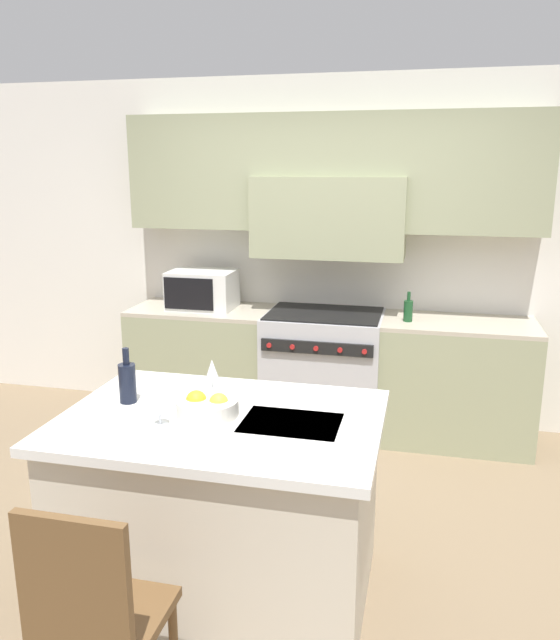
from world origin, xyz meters
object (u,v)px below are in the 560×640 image
Objects in this scene: microwave at (202,290)px; island_chair at (93,612)px; wine_bottle at (127,382)px; wine_glass_near at (159,398)px; fruit_bowl at (207,406)px; oil_bottle_on_counter at (408,310)px; range_stove at (323,372)px; wine_glass_far at (212,371)px.

microwave is 3.05m from island_chair.
wine_glass_near is at bearing -39.87° from wine_bottle.
wine_glass_near is 0.24m from fruit_bowl.
wine_bottle is at bearing 170.94° from fruit_bowl.
microwave is 2.00m from wine_bottle.
island_chair is 4.35× the size of oil_bottle_on_counter.
oil_bottle_on_counter reaches higher than wine_glass_near.
fruit_bowl reaches higher than island_chair.
range_stove is 0.98× the size of island_chair.
microwave is 1.86× the size of wine_bottle.
wine_bottle reaches higher than range_stove.
microwave is 1.61m from oil_bottle_on_counter.
microwave is (-0.98, 0.02, 0.60)m from range_stove.
oil_bottle_on_counter is (0.84, 1.98, 0.05)m from fruit_bowl.
fruit_bowl is 1.31× the size of oil_bottle_on_counter.
microwave is 0.53× the size of island_chair.
wine_glass_near is 1.00× the size of wine_glass_far.
fruit_bowl is (0.77, -2.04, -0.12)m from microwave.
microwave is at bearing 178.92° from range_stove.
island_chair is at bearing -96.29° from range_stove.
microwave reaches higher than island_chair.
fruit_bowl is (0.06, -0.25, -0.08)m from wine_glass_far.
wine_bottle is (-0.32, 0.96, 0.48)m from island_chair.
wine_bottle is at bearing 108.62° from island_chair.
wine_bottle is 0.41m from wine_glass_far.
island_chair is at bearing -85.48° from wine_glass_near.
wine_glass_far is at bearing 103.86° from fruit_bowl.
wine_glass_far is (0.05, 1.14, 0.51)m from island_chair.
wine_glass_far is at bearing -98.82° from range_stove.
oil_bottle_on_counter is at bearing 64.80° from wine_glass_near.
island_chair is at bearing -71.38° from wine_bottle.
range_stove is 2.09m from fruit_bowl.
range_stove is 1.15m from microwave.
range_stove is at bearing 83.71° from island_chair.
wine_glass_near is at bearing -99.88° from range_stove.
wine_glass_far is at bearing -68.40° from microwave.
island_chair is (-0.32, -2.91, 0.06)m from range_stove.
microwave is 2.71× the size of wine_glass_far.
oil_bottle_on_counter is at bearing -4.35° from range_stove.
range_stove is at bearing 81.18° from wine_glass_far.
oil_bottle_on_counter is (0.94, 2.87, 0.48)m from island_chair.
island_chair is at bearing -77.25° from microwave.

